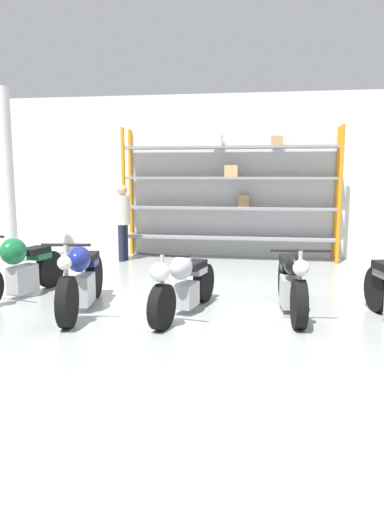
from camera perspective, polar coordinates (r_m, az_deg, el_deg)
The scene contains 9 objects.
ground_plane at distance 6.97m, azimuth -0.53°, elevation -6.22°, with size 30.00×30.00×0.00m, color #9EA3A0.
back_wall at distance 11.37m, azimuth 3.53°, elevation 9.05°, with size 30.00×0.08×3.60m.
shelving_rack at distance 11.00m, azimuth 4.41°, elevation 7.44°, with size 4.69×0.63×2.85m.
support_pillar at distance 11.12m, azimuth -20.38°, elevation 8.47°, with size 0.28×0.28×3.60m.
motorcycle_green at distance 8.01m, azimuth -19.22°, elevation -1.23°, with size 0.73×2.05×1.05m.
motorcycle_blue at distance 7.01m, azimuth -12.49°, elevation -2.57°, with size 0.61×2.15×1.04m.
motorcycle_silver at distance 6.66m, azimuth -0.97°, elevation -3.26°, with size 0.76×2.00×0.94m.
motorcycle_black at distance 6.91m, azimuth 11.31°, elevation -2.99°, with size 0.73×2.05×0.98m.
person_browsing at distance 10.82m, azimuth -7.93°, elevation 4.47°, with size 0.37×0.37×1.63m.
Camera 1 is at (1.14, -6.61, 1.89)m, focal length 35.00 mm.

